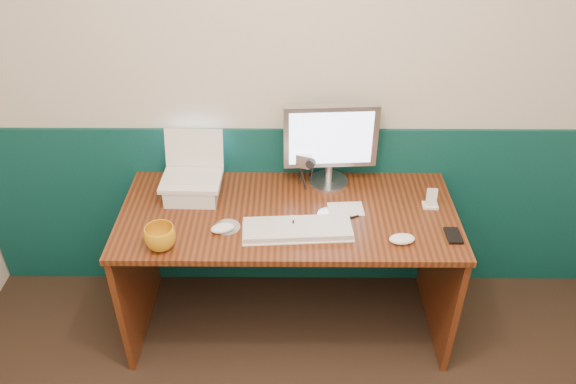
{
  "coord_description": "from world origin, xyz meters",
  "views": [
    {
      "loc": [
        -0.05,
        -0.75,
        2.34
      ],
      "look_at": [
        -0.06,
        1.23,
        0.97
      ],
      "focal_mm": 35.0,
      "sensor_mm": 36.0,
      "label": 1
    }
  ],
  "objects_px": {
    "mug": "(160,238)",
    "camcorder": "(306,170)",
    "desk": "(288,271)",
    "keyboard": "(297,230)",
    "laptop": "(189,161)",
    "monitor": "(330,144)"
  },
  "relations": [
    {
      "from": "desk",
      "to": "keyboard",
      "type": "relative_size",
      "value": 3.29
    },
    {
      "from": "monitor",
      "to": "camcorder",
      "type": "bearing_deg",
      "value": -174.24
    },
    {
      "from": "desk",
      "to": "mug",
      "type": "bearing_deg",
      "value": -154.69
    },
    {
      "from": "keyboard",
      "to": "camcorder",
      "type": "relative_size",
      "value": 2.7
    },
    {
      "from": "mug",
      "to": "camcorder",
      "type": "bearing_deg",
      "value": 37.58
    },
    {
      "from": "desk",
      "to": "laptop",
      "type": "distance_m",
      "value": 0.76
    },
    {
      "from": "desk",
      "to": "monitor",
      "type": "relative_size",
      "value": 3.52
    },
    {
      "from": "desk",
      "to": "camcorder",
      "type": "xyz_separation_m",
      "value": [
        0.09,
        0.23,
        0.47
      ]
    },
    {
      "from": "desk",
      "to": "camcorder",
      "type": "bearing_deg",
      "value": 69.38
    },
    {
      "from": "laptop",
      "to": "monitor",
      "type": "height_order",
      "value": "monitor"
    },
    {
      "from": "desk",
      "to": "mug",
      "type": "height_order",
      "value": "mug"
    },
    {
      "from": "keyboard",
      "to": "mug",
      "type": "xyz_separation_m",
      "value": [
        -0.59,
        -0.11,
        0.04
      ]
    },
    {
      "from": "laptop",
      "to": "camcorder",
      "type": "distance_m",
      "value": 0.58
    },
    {
      "from": "mug",
      "to": "camcorder",
      "type": "relative_size",
      "value": 0.76
    },
    {
      "from": "keyboard",
      "to": "desk",
      "type": "bearing_deg",
      "value": 102.16
    },
    {
      "from": "laptop",
      "to": "keyboard",
      "type": "bearing_deg",
      "value": -26.94
    },
    {
      "from": "mug",
      "to": "keyboard",
      "type": "bearing_deg",
      "value": 10.45
    },
    {
      "from": "keyboard",
      "to": "mug",
      "type": "distance_m",
      "value": 0.6
    },
    {
      "from": "desk",
      "to": "camcorder",
      "type": "height_order",
      "value": "camcorder"
    },
    {
      "from": "monitor",
      "to": "camcorder",
      "type": "xyz_separation_m",
      "value": [
        -0.12,
        -0.02,
        -0.14
      ]
    },
    {
      "from": "desk",
      "to": "monitor",
      "type": "bearing_deg",
      "value": 50.86
    },
    {
      "from": "keyboard",
      "to": "camcorder",
      "type": "bearing_deg",
      "value": 79.8
    }
  ]
}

